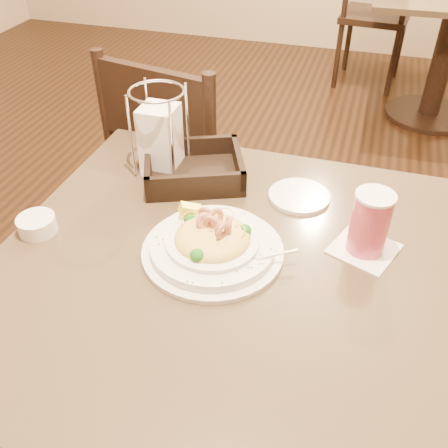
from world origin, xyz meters
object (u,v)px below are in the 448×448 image
(dining_chair_far, at_px, (376,10))
(napkin_caddy, at_px, (160,137))
(pasta_bowl, at_px, (213,243))
(main_table, at_px, (221,337))
(side_plate, at_px, (299,196))
(butter_ramekin, at_px, (37,225))
(dining_chair_near, at_px, (184,176))
(bread_basket, at_px, (194,171))
(drink_glass, at_px, (370,223))

(dining_chair_far, bearing_deg, napkin_caddy, 86.24)
(dining_chair_far, bearing_deg, pasta_bowl, 91.51)
(main_table, height_order, side_plate, side_plate)
(pasta_bowl, relative_size, butter_ramekin, 3.89)
(butter_ramekin, bearing_deg, main_table, 3.01)
(dining_chair_near, xyz_separation_m, side_plate, (0.43, -0.35, 0.24))
(pasta_bowl, xyz_separation_m, napkin_caddy, (-0.22, 0.27, 0.06))
(bread_basket, distance_m, butter_ramekin, 0.38)
(pasta_bowl, xyz_separation_m, bread_basket, (-0.13, 0.25, -0.00))
(pasta_bowl, distance_m, butter_ramekin, 0.38)
(main_table, relative_size, napkin_caddy, 4.26)
(drink_glass, bearing_deg, napkin_caddy, 161.80)
(pasta_bowl, height_order, drink_glass, drink_glass)
(dining_chair_near, xyz_separation_m, napkin_caddy, (0.08, -0.32, 0.33))
(dining_chair_far, xyz_separation_m, napkin_caddy, (-0.41, -2.54, 0.33))
(drink_glass, height_order, napkin_caddy, napkin_caddy)
(drink_glass, xyz_separation_m, napkin_caddy, (-0.51, 0.17, 0.02))
(dining_chair_far, relative_size, napkin_caddy, 4.40)
(napkin_caddy, bearing_deg, bread_basket, -11.82)
(main_table, distance_m, butter_ramekin, 0.47)
(drink_glass, distance_m, napkin_caddy, 0.54)
(bread_basket, height_order, napkin_caddy, napkin_caddy)
(dining_chair_near, height_order, pasta_bowl, dining_chair_near)
(main_table, xyz_separation_m, bread_basket, (-0.15, 0.27, 0.25))
(pasta_bowl, bearing_deg, butter_ramekin, -173.55)
(bread_basket, bearing_deg, dining_chair_near, 116.02)
(dining_chair_far, relative_size, bread_basket, 3.24)
(dining_chair_near, distance_m, napkin_caddy, 0.46)
(dining_chair_near, bearing_deg, side_plate, 152.83)
(drink_glass, relative_size, bread_basket, 0.54)
(main_table, xyz_separation_m, drink_glass, (0.27, 0.12, 0.30))
(drink_glass, xyz_separation_m, butter_ramekin, (-0.67, -0.14, -0.05))
(side_plate, bearing_deg, pasta_bowl, -118.62)
(butter_ramekin, bearing_deg, dining_chair_far, 78.71)
(main_table, xyz_separation_m, dining_chair_far, (0.17, 2.83, -0.00))
(bread_basket, bearing_deg, drink_glass, -19.51)
(pasta_bowl, xyz_separation_m, side_plate, (0.13, 0.24, -0.02))
(dining_chair_far, bearing_deg, side_plate, 94.09)
(butter_ramekin, bearing_deg, bread_basket, 49.60)
(dining_chair_far, xyz_separation_m, drink_glass, (0.10, -2.70, 0.30))
(bread_basket, relative_size, napkin_caddy, 1.36)
(dining_chair_near, distance_m, butter_ramekin, 0.69)
(dining_chair_near, bearing_deg, drink_glass, 152.05)
(napkin_caddy, relative_size, butter_ramekin, 2.64)
(drink_glass, distance_m, side_plate, 0.22)
(bread_basket, bearing_deg, butter_ramekin, -130.40)
(dining_chair_far, relative_size, side_plate, 6.54)
(dining_chair_near, height_order, drink_glass, dining_chair_near)
(dining_chair_far, height_order, pasta_bowl, dining_chair_far)
(bread_basket, xyz_separation_m, side_plate, (0.26, -0.01, -0.02))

